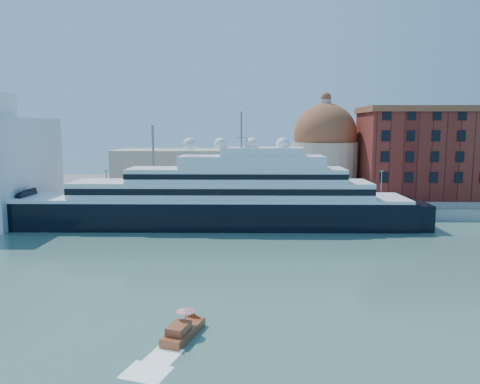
{
  "coord_description": "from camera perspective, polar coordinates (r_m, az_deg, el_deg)",
  "views": [
    {
      "loc": [
        0.7,
        -70.24,
        19.84
      ],
      "look_at": [
        -0.56,
        18.0,
        7.74
      ],
      "focal_mm": 35.0,
      "sensor_mm": 36.0,
      "label": 1
    }
  ],
  "objects": [
    {
      "name": "ground",
      "position": [
        72.99,
        0.24,
        -7.97
      ],
      "size": [
        400.0,
        400.0,
        0.0
      ],
      "primitive_type": "plane",
      "color": "#335953",
      "rests_on": "ground"
    },
    {
      "name": "quay",
      "position": [
        105.89,
        0.43,
        -2.31
      ],
      "size": [
        180.0,
        10.0,
        2.5
      ],
      "primitive_type": "cube",
      "color": "gray",
      "rests_on": "ground"
    },
    {
      "name": "land",
      "position": [
        146.46,
        0.54,
        0.41
      ],
      "size": [
        260.0,
        72.0,
        2.0
      ],
      "primitive_type": "cube",
      "color": "slate",
      "rests_on": "ground"
    },
    {
      "name": "quay_fence",
      "position": [
        101.14,
        0.41,
        -1.72
      ],
      "size": [
        180.0,
        0.1,
        1.2
      ],
      "primitive_type": "cube",
      "color": "slate",
      "rests_on": "quay"
    },
    {
      "name": "superyacht",
      "position": [
        94.96,
        -5.05,
        -1.43
      ],
      "size": [
        90.3,
        12.52,
        26.99
      ],
      "color": "black",
      "rests_on": "ground"
    },
    {
      "name": "service_barge",
      "position": [
        102.92,
        -22.83,
        -3.47
      ],
      "size": [
        12.85,
        4.99,
        2.84
      ],
      "rotation": [
        0.0,
        0.0,
        0.06
      ],
      "color": "white",
      "rests_on": "ground"
    },
    {
      "name": "water_taxi",
      "position": [
        46.86,
        -7.0,
        -16.37
      ],
      "size": [
        3.78,
        6.42,
        2.89
      ],
      "rotation": [
        0.0,
        0.0,
        -0.31
      ],
      "color": "maroon",
      "rests_on": "ground"
    },
    {
      "name": "warehouse",
      "position": [
        132.71,
        23.64,
        4.54
      ],
      "size": [
        43.0,
        19.0,
        23.25
      ],
      "color": "maroon",
      "rests_on": "land"
    },
    {
      "name": "church",
      "position": [
        128.39,
        3.36,
        3.8
      ],
      "size": [
        66.0,
        18.0,
        25.5
      ],
      "color": "beige",
      "rests_on": "land"
    },
    {
      "name": "lamp_posts",
      "position": [
        103.86,
        -6.59,
        2.23
      ],
      "size": [
        120.8,
        2.4,
        18.0
      ],
      "color": "slate",
      "rests_on": "quay"
    }
  ]
}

